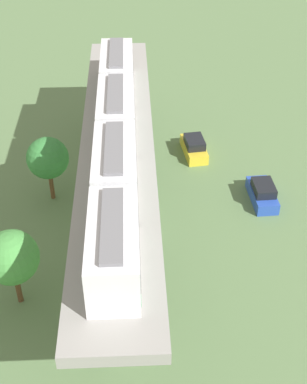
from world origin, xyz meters
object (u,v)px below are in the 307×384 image
(parked_car_yellow, at_px, (194,147))
(tree_mid_lot, at_px, (48,158))
(train, at_px, (116,139))
(tree_near_viaduct, at_px, (11,258))
(parked_car_blue, at_px, (262,193))

(parked_car_yellow, xyz_separation_m, tree_mid_lot, (12.50, 6.07, 3.23))
(train, xyz_separation_m, tree_near_viaduct, (6.72, 5.75, -5.00))
(tree_near_viaduct, bearing_deg, tree_mid_lot, -95.24)
(train, relative_size, parked_car_yellow, 6.26)
(train, height_order, tree_near_viaduct, train)
(tree_near_viaduct, distance_m, tree_mid_lot, 11.25)
(train, xyz_separation_m, parked_car_yellow, (-6.81, -11.52, -8.29))
(train, height_order, parked_car_yellow, train)
(train, relative_size, parked_car_blue, 6.40)
(parked_car_blue, relative_size, tree_mid_lot, 0.75)
(train, distance_m, tree_mid_lot, 9.36)
(parked_car_blue, xyz_separation_m, tree_mid_lot, (17.42, -1.16, 3.23))
(train, xyz_separation_m, tree_mid_lot, (5.69, -5.45, -5.05))
(parked_car_yellow, bearing_deg, tree_near_viaduct, 44.94)
(parked_car_yellow, xyz_separation_m, tree_near_viaduct, (13.53, 17.27, 3.29))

